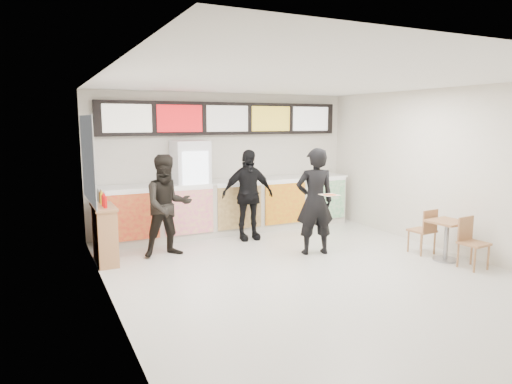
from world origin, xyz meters
TOP-DOWN VIEW (x-y plane):
  - floor at (0.00, 0.00)m, footprint 7.00×7.00m
  - ceiling at (0.00, 0.00)m, footprint 7.00×7.00m
  - wall_back at (0.00, 3.50)m, footprint 6.00×0.00m
  - wall_left at (-3.00, 0.00)m, footprint 0.00×7.00m
  - wall_right at (3.00, 0.00)m, footprint 0.00×7.00m
  - service_counter at (0.00, 3.09)m, footprint 5.56×0.77m
  - menu_board at (0.00, 3.41)m, footprint 5.50×0.14m
  - drinks_fridge at (-0.93, 3.11)m, footprint 0.70×0.67m
  - mirror_panel at (-2.99, 2.45)m, footprint 0.01×2.00m
  - customer_main at (0.68, 0.93)m, footprint 0.80×0.62m
  - customer_left at (-1.74, 1.96)m, footprint 0.90×0.71m
  - customer_mid at (0.03, 2.39)m, footprint 1.11×0.55m
  - pizza_slice at (0.68, 0.48)m, footprint 0.36×0.36m
  - cafe_table at (2.50, -0.43)m, footprint 0.61×1.46m
  - condiment_ledge at (-2.82, 2.02)m, footprint 0.36×0.88m

SIDE VIEW (x-z plane):
  - floor at x=0.00m, z-range 0.00..0.00m
  - cafe_table at x=2.50m, z-range 0.07..0.91m
  - condiment_ledge at x=-2.82m, z-range -0.08..1.09m
  - service_counter at x=0.00m, z-range 0.00..1.14m
  - customer_left at x=-1.74m, z-range 0.00..1.82m
  - customer_mid at x=0.03m, z-range 0.00..1.84m
  - customer_main at x=0.68m, z-range 0.00..1.93m
  - drinks_fridge at x=-0.93m, z-range 0.00..2.00m
  - pizza_slice at x=0.68m, z-range 1.15..1.17m
  - wall_back at x=0.00m, z-range -1.50..4.50m
  - wall_left at x=-3.00m, z-range -2.00..5.00m
  - wall_right at x=3.00m, z-range -2.00..5.00m
  - mirror_panel at x=-2.99m, z-range 1.00..2.50m
  - menu_board at x=0.00m, z-range 2.10..2.80m
  - ceiling at x=0.00m, z-range 3.00..3.00m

